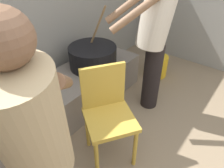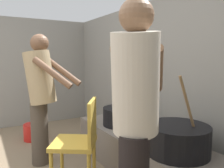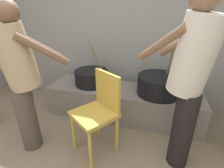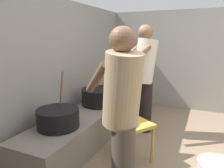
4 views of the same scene
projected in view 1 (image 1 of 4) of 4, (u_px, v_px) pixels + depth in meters
hearth_ledge at (64, 99)px, 2.31m from camera, size 2.16×0.60×0.43m
cooking_pot_main at (93, 57)px, 2.41m from camera, size 0.56×0.56×0.71m
cooking_pot_secondary at (15, 97)px, 1.82m from camera, size 0.49×0.49×0.67m
cook_in_tan_shirt at (39, 153)px, 0.95m from camera, size 0.67×0.69×1.54m
cook_in_cream_shirt at (155, 32)px, 2.02m from camera, size 0.72×0.69×1.64m
chair_yellow at (108, 112)px, 1.73m from camera, size 0.55×0.55×0.88m
bucket_yellow_plastic at (157, 66)px, 3.03m from camera, size 0.30×0.30×0.31m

